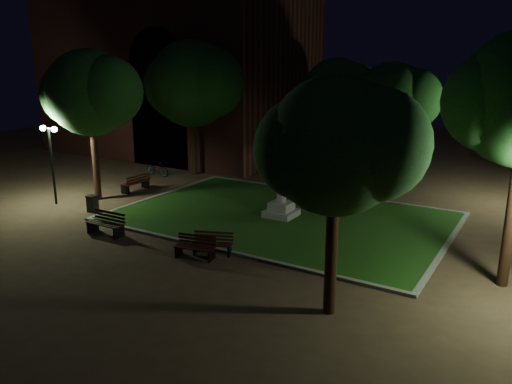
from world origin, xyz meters
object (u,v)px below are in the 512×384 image
monument (281,199)px  bicycle (158,169)px  bench_far_side (359,187)px  trash_bin (92,203)px  bench_near_right (195,248)px  bench_west_near (106,224)px  bench_left_side (136,183)px  bench_near_left (213,244)px

monument → bicycle: 11.82m
monument → bench_far_side: 6.48m
bench_far_side → trash_bin: bearing=40.7°
bench_far_side → trash_bin: size_ratio=1.92×
monument → trash_bin: bearing=-155.0°
bench_near_right → bench_west_near: size_ratio=0.92×
monument → bench_near_right: bearing=-93.9°
bench_left_side → trash_bin: 4.17m
bench_near_right → bench_left_side: (-9.11, 6.17, 0.06)m
monument → bench_west_near: size_ratio=1.77×
bench_near_left → bicycle: bicycle is taller
bench_near_left → bench_near_right: (-0.33, -0.66, 0.00)m
bench_west_near → trash_bin: size_ratio=2.21×
bench_far_side → bench_left_side: bearing=24.5°
bicycle → monument: bearing=-107.8°
bench_near_left → bench_west_near: bearing=164.6°
bench_left_side → bench_far_side: bench_left_side is taller
bench_left_side → bench_far_side: 12.73m
bench_left_side → trash_bin: (0.98, -4.05, -0.06)m
bench_west_near → bicycle: bearing=119.7°
bench_near_left → bench_west_near: 5.30m
bench_near_right → bicycle: bearing=125.2°
bench_near_left → bench_left_side: (-9.44, 5.50, 0.07)m
bench_west_near → bicycle: (-5.84, 9.75, -0.00)m
monument → bench_near_left: size_ratio=1.93×
bench_left_side → bench_far_side: bearing=120.0°
monument → bench_west_near: bearing=-131.7°
monument → bench_west_near: (-5.36, -6.00, -0.49)m
bench_near_left → bicycle: bearing=118.9°
bench_left_side → monument: bearing=90.5°
bench_west_near → trash_bin: 3.78m
bench_near_left → bench_left_side: bench_left_side is taller
monument → bicycle: size_ratio=1.82×
bench_near_left → bench_far_side: size_ratio=1.05×
bench_west_near → bench_far_side: bench_west_near is taller
monument → bench_near_left: monument is taller
bench_near_left → bicycle: 14.42m
bench_near_right → bench_west_near: 4.94m
bench_near_left → bicycle: size_ratio=0.94×
bench_west_near → bench_left_side: 7.36m
bench_near_right → bicycle: size_ratio=0.95×
monument → bench_far_side: size_ratio=2.04×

